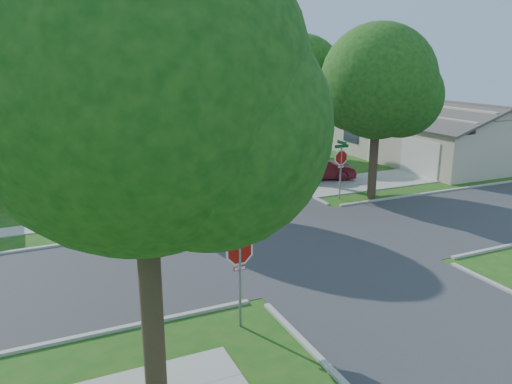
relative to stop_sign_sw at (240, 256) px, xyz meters
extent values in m
plane|color=#1B5316|center=(4.70, 4.70, -2.03)|extent=(100.00, 100.00, 0.00)
cube|color=#333335|center=(4.70, 4.70, -2.03)|extent=(7.00, 100.00, 0.02)
cube|color=#9E9B91|center=(10.80, 30.70, -2.01)|extent=(1.20, 40.00, 0.04)
cube|color=#9E9B91|center=(-1.40, 30.70, -2.01)|extent=(1.20, 40.00, 0.04)
cube|color=#9E9B91|center=(12.60, 11.80, -2.01)|extent=(8.80, 3.60, 0.05)
cube|color=gray|center=(0.00, 0.00, -0.68)|extent=(0.06, 0.06, 2.70)
cylinder|color=white|center=(0.00, 0.00, 0.12)|extent=(1.05, 0.02, 1.05)
cylinder|color=#B0120C|center=(0.00, 0.00, 0.12)|extent=(0.90, 0.03, 0.90)
cube|color=#B0120C|center=(0.00, 0.00, -0.35)|extent=(0.34, 0.03, 0.12)
cube|color=white|center=(0.00, 0.00, -0.35)|extent=(0.30, 0.03, 0.08)
cube|color=#0C5426|center=(0.00, 0.00, 0.69)|extent=(0.80, 0.02, 0.16)
cube|color=#0C5426|center=(0.00, 0.00, 0.87)|extent=(0.02, 0.80, 0.16)
cube|color=gray|center=(9.40, 9.40, -0.68)|extent=(0.06, 0.06, 2.70)
cylinder|color=white|center=(9.40, 9.40, 0.12)|extent=(1.05, 0.02, 1.05)
cylinder|color=#B0120C|center=(9.40, 9.40, 0.12)|extent=(0.90, 0.03, 0.90)
cube|color=#B0120C|center=(9.40, 9.40, -0.35)|extent=(0.34, 0.03, 0.12)
cube|color=white|center=(9.40, 9.40, -0.35)|extent=(0.30, 0.03, 0.08)
cube|color=#0C5426|center=(9.40, 9.40, 0.69)|extent=(0.80, 0.02, 0.16)
cube|color=#0C5426|center=(9.40, 9.40, 0.87)|extent=(0.02, 0.80, 0.16)
cylinder|color=#38281C|center=(9.40, 13.70, -0.05)|extent=(0.44, 0.44, 3.95)
sphere|color=#104311|center=(9.40, 13.70, 3.85)|extent=(4.80, 4.80, 4.80)
sphere|color=#104311|center=(10.24, 13.22, 3.25)|extent=(3.46, 3.46, 3.46)
sphere|color=#104311|center=(8.68, 14.30, 3.37)|extent=(3.26, 3.26, 3.26)
cylinder|color=#38281C|center=(9.40, 25.70, 0.12)|extent=(0.44, 0.44, 4.30)
sphere|color=#104311|center=(9.40, 25.70, 4.48)|extent=(5.40, 5.40, 5.40)
sphere|color=#104311|center=(10.35, 25.16, 3.81)|extent=(3.89, 3.89, 3.89)
sphere|color=#104311|center=(8.59, 26.38, 3.94)|extent=(3.67, 3.67, 3.67)
cylinder|color=#38281C|center=(9.40, 38.70, 0.07)|extent=(0.44, 0.44, 4.20)
sphere|color=#104311|center=(9.40, 38.70, 4.19)|extent=(5.00, 5.00, 5.00)
sphere|color=#104311|center=(10.28, 38.20, 3.57)|extent=(3.60, 3.60, 3.60)
sphere|color=#104311|center=(8.65, 39.33, 3.69)|extent=(3.40, 3.40, 3.40)
cylinder|color=#38281C|center=(0.00, 13.70, 0.09)|extent=(0.44, 0.44, 4.25)
sphere|color=#104311|center=(0.00, 13.70, 4.34)|extent=(5.20, 5.20, 5.20)
sphere|color=#104311|center=(0.91, 13.18, 3.69)|extent=(3.74, 3.74, 3.74)
sphere|color=#104311|center=(-0.78, 14.35, 3.82)|extent=(3.54, 3.54, 3.54)
cylinder|color=#38281C|center=(0.00, 25.70, 0.19)|extent=(0.44, 0.44, 4.44)
sphere|color=#104311|center=(0.00, 25.70, 4.73)|extent=(5.60, 5.60, 5.60)
sphere|color=#104311|center=(0.98, 25.14, 4.03)|extent=(4.03, 4.03, 4.03)
sphere|color=#104311|center=(-0.84, 26.40, 4.17)|extent=(3.81, 3.81, 3.81)
cylinder|color=#38281C|center=(0.00, 38.70, -0.08)|extent=(0.44, 0.44, 3.90)
sphere|color=#104311|center=(0.00, 38.70, 3.70)|extent=(4.60, 4.60, 4.60)
sphere|color=#104311|center=(0.80, 38.24, 3.13)|extent=(3.31, 3.31, 3.31)
sphere|color=#104311|center=(-0.69, 39.28, 3.24)|extent=(3.13, 3.13, 3.13)
cylinder|color=#38281C|center=(-2.80, -2.30, -0.01)|extent=(0.44, 0.44, 4.04)
sphere|color=#104311|center=(-2.80, -2.30, 4.52)|extent=(6.00, 6.00, 6.00)
sphere|color=#104311|center=(-1.75, -2.90, 3.77)|extent=(4.32, 4.32, 4.32)
sphere|color=#104311|center=(-3.70, -1.55, 3.92)|extent=(4.08, 4.08, 4.08)
cylinder|color=#38281C|center=(11.00, 8.90, -0.26)|extent=(0.44, 0.44, 3.54)
sphere|color=#104311|center=(11.00, 8.90, 3.83)|extent=(5.60, 5.60, 5.60)
sphere|color=#104311|center=(11.98, 8.34, 3.13)|extent=(4.03, 4.03, 4.03)
sphere|color=#104311|center=(10.16, 9.60, 3.27)|extent=(3.81, 3.81, 3.81)
cube|color=#B2A28D|center=(20.70, 15.70, -0.63)|extent=(8.00, 13.00, 2.80)
cube|color=#49453F|center=(22.70, 15.70, 1.42)|extent=(4.42, 13.60, 1.56)
cube|color=#49453F|center=(18.70, 15.70, 1.42)|extent=(4.42, 13.60, 1.56)
cube|color=silver|center=(16.67, 11.80, -0.93)|extent=(0.06, 3.20, 2.20)
cube|color=silver|center=(16.67, 16.35, -1.03)|extent=(0.06, 0.90, 2.00)
cube|color=#1E2633|center=(16.67, 18.95, -0.48)|extent=(0.06, 1.80, 1.10)
cube|color=#B2A28D|center=(20.70, 33.70, -0.63)|extent=(8.00, 13.00, 2.80)
cube|color=#49453F|center=(22.70, 33.70, 1.42)|extent=(4.42, 13.60, 1.56)
cube|color=#49453F|center=(18.70, 33.70, 1.42)|extent=(4.42, 13.60, 1.56)
cube|color=silver|center=(16.67, 29.80, -0.93)|extent=(0.06, 3.20, 2.20)
cube|color=silver|center=(16.67, 34.35, -1.03)|extent=(0.06, 0.90, 2.00)
cube|color=#1E2633|center=(16.67, 36.95, -0.48)|extent=(0.06, 1.80, 1.10)
imported|color=#531119|center=(10.70, 13.40, -1.37)|extent=(4.25, 2.65, 1.32)
imported|color=black|center=(7.90, 31.11, -1.30)|extent=(1.96, 4.38, 1.46)
imported|color=black|center=(1.74, 41.39, -1.41)|extent=(2.03, 4.41, 1.25)
camera|label=1|loc=(-4.57, -11.09, 4.95)|focal=35.00mm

